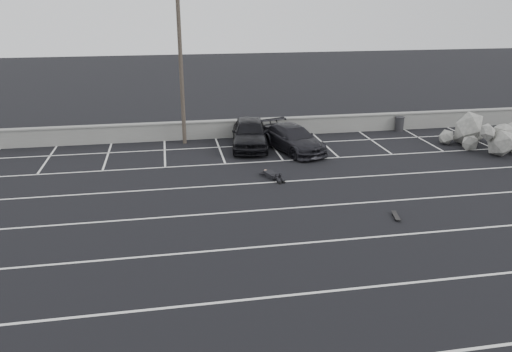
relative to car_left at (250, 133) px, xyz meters
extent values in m
plane|color=black|center=(0.29, -11.75, -0.81)|extent=(120.00, 120.00, 0.00)
cube|color=gray|center=(0.29, 2.25, -0.31)|extent=(50.00, 0.35, 1.00)
cube|color=gray|center=(0.29, 2.25, 0.21)|extent=(50.00, 0.45, 0.08)
cube|color=silver|center=(0.29, -14.75, -0.81)|extent=(36.00, 0.10, 0.01)
cube|color=silver|center=(0.29, -11.75, -0.81)|extent=(36.00, 0.10, 0.01)
cube|color=silver|center=(0.29, -8.75, -0.81)|extent=(36.00, 0.10, 0.01)
cube|color=silver|center=(0.29, -5.75, -0.81)|extent=(36.00, 0.10, 0.01)
cube|color=silver|center=(0.29, -2.75, -0.81)|extent=(36.00, 0.10, 0.01)
cube|color=silver|center=(0.29, 0.25, -0.81)|extent=(36.00, 0.10, 0.01)
cube|color=silver|center=(-10.71, -0.25, -0.81)|extent=(0.10, 5.00, 0.01)
cube|color=silver|center=(-7.71, -0.25, -0.81)|extent=(0.10, 5.00, 0.01)
cube|color=silver|center=(-4.71, -0.25, -0.81)|extent=(0.10, 5.00, 0.01)
cube|color=silver|center=(-1.71, -0.25, -0.81)|extent=(0.10, 5.00, 0.01)
cube|color=silver|center=(1.29, -0.25, -0.81)|extent=(0.10, 5.00, 0.01)
cube|color=silver|center=(4.29, -0.25, -0.81)|extent=(0.10, 5.00, 0.01)
cube|color=silver|center=(7.29, -0.25, -0.81)|extent=(0.10, 5.00, 0.01)
cube|color=silver|center=(10.29, -0.25, -0.81)|extent=(0.10, 5.00, 0.01)
cube|color=silver|center=(13.29, -0.25, -0.81)|extent=(0.10, 5.00, 0.01)
imported|color=black|center=(0.00, 0.00, 0.00)|extent=(2.60, 5.01, 1.63)
imported|color=black|center=(2.21, -1.09, -0.13)|extent=(3.28, 5.09, 1.37)
cylinder|color=#4C4238|center=(-3.56, 1.45, 3.39)|extent=(0.22, 0.22, 8.40)
cylinder|color=#29292B|center=(9.82, 1.85, -0.39)|extent=(0.62, 0.62, 0.86)
cylinder|color=#29292B|center=(9.82, 1.85, 0.06)|extent=(0.69, 0.69, 0.05)
cube|color=black|center=(3.93, -10.37, -0.74)|extent=(0.33, 0.73, 0.02)
cube|color=#29292B|center=(3.98, -10.14, -0.77)|extent=(0.15, 0.07, 0.04)
cube|color=#29292B|center=(3.89, -10.60, -0.77)|extent=(0.15, 0.07, 0.04)
cylinder|color=black|center=(3.90, -10.12, -0.79)|extent=(0.04, 0.06, 0.05)
cylinder|color=black|center=(4.07, -10.16, -0.79)|extent=(0.04, 0.06, 0.05)
cylinder|color=black|center=(3.80, -10.58, -0.79)|extent=(0.04, 0.06, 0.05)
cylinder|color=black|center=(3.97, -10.62, -0.79)|extent=(0.04, 0.06, 0.05)
camera|label=1|loc=(-4.42, -26.52, 7.17)|focal=35.00mm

